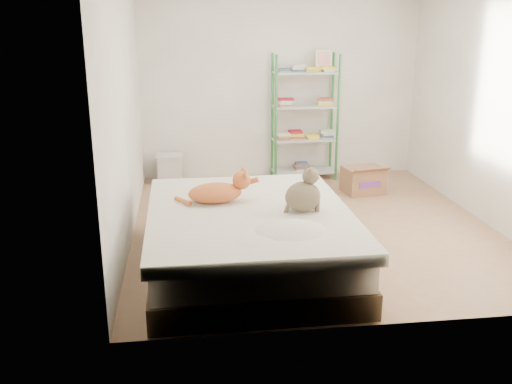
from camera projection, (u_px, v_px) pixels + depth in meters
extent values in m
cube|color=tan|center=(312.00, 225.00, 6.16)|extent=(3.80, 4.20, 0.01)
cube|color=white|center=(281.00, 82.00, 7.77)|extent=(3.80, 0.01, 2.60)
cube|color=white|center=(387.00, 152.00, 3.79)|extent=(3.80, 0.01, 2.60)
cube|color=white|center=(125.00, 109.00, 5.55)|extent=(0.01, 4.20, 2.60)
cube|color=white|center=(491.00, 102.00, 6.01)|extent=(0.01, 4.20, 2.60)
cube|color=#4B3521|center=(249.00, 257.00, 5.09)|extent=(1.72, 2.14, 0.21)
cube|color=beige|center=(249.00, 234.00, 5.02)|extent=(1.67, 2.08, 0.23)
cube|color=beige|center=(249.00, 215.00, 4.97)|extent=(1.76, 2.19, 0.11)
cylinder|color=#379145|center=(276.00, 120.00, 7.53)|extent=(0.04, 0.04, 1.70)
cylinder|color=#379145|center=(272.00, 116.00, 7.83)|extent=(0.04, 0.04, 1.70)
cylinder|color=#379145|center=(338.00, 119.00, 7.63)|extent=(0.04, 0.04, 1.70)
cylinder|color=#379145|center=(332.00, 115.00, 7.93)|extent=(0.04, 0.04, 1.70)
cube|color=#B3B3B3|center=(303.00, 171.00, 7.95)|extent=(0.86, 0.34, 0.02)
cube|color=#B3B3B3|center=(304.00, 139.00, 7.82)|extent=(0.86, 0.34, 0.02)
cube|color=#B3B3B3|center=(305.00, 106.00, 7.69)|extent=(0.86, 0.34, 0.02)
cube|color=#B3B3B3|center=(306.00, 73.00, 7.55)|extent=(0.86, 0.34, 0.02)
cube|color=#A61326|center=(303.00, 167.00, 7.94)|extent=(0.20, 0.16, 0.09)
cube|color=#A61326|center=(283.00, 136.00, 7.77)|extent=(0.20, 0.16, 0.09)
cube|color=#A61326|center=(297.00, 135.00, 7.79)|extent=(0.20, 0.16, 0.09)
cube|color=#A61326|center=(311.00, 135.00, 7.81)|extent=(0.20, 0.16, 0.09)
cube|color=#A61326|center=(326.00, 134.00, 7.84)|extent=(0.20, 0.16, 0.09)
cube|color=#A61326|center=(283.00, 103.00, 7.63)|extent=(0.20, 0.16, 0.09)
cube|color=#A61326|center=(327.00, 102.00, 7.71)|extent=(0.20, 0.16, 0.09)
cube|color=#A61326|center=(284.00, 68.00, 7.50)|extent=(0.20, 0.16, 0.09)
cube|color=#A61326|center=(298.00, 68.00, 7.53)|extent=(0.20, 0.16, 0.09)
cube|color=#A61326|center=(313.00, 68.00, 7.55)|extent=(0.20, 0.16, 0.09)
cube|color=#A61326|center=(328.00, 68.00, 7.57)|extent=(0.20, 0.16, 0.09)
cube|color=silver|center=(324.00, 60.00, 7.59)|extent=(0.22, 0.09, 0.28)
cube|color=#F0462F|center=(324.00, 60.00, 7.58)|extent=(0.17, 0.06, 0.21)
cube|color=#955D3C|center=(363.00, 180.00, 7.26)|extent=(0.53, 0.45, 0.33)
cube|color=#73369D|center=(366.00, 185.00, 7.07)|extent=(0.28, 0.05, 0.07)
cube|color=#955D3C|center=(368.00, 171.00, 7.03)|extent=(0.49, 0.21, 0.11)
cube|color=silver|center=(170.00, 170.00, 7.68)|extent=(0.32, 0.28, 0.36)
cube|color=silver|center=(169.00, 156.00, 7.62)|extent=(0.35, 0.31, 0.03)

